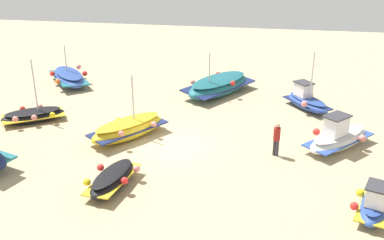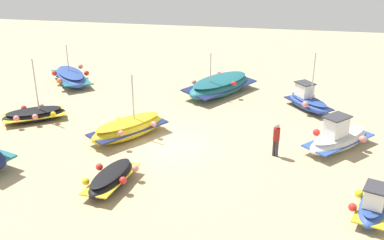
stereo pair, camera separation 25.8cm
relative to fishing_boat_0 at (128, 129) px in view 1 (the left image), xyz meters
The scene contains 10 objects.
ground_plane 2.53m from the fishing_boat_0, behind, with size 59.14×59.14×0.00m, color tan.
fishing_boat_0 is the anchor object (origin of this frame).
fishing_boat_1 11.02m from the fishing_boat_0, 148.10° to the right, with size 2.95×3.33×3.54m.
fishing_boat_2 8.48m from the fishing_boat_0, 116.91° to the right, with size 4.76×5.70×3.01m.
fishing_boat_3 6.07m from the fishing_boat_0, 11.83° to the right, with size 3.62×3.01×3.59m.
fishing_boat_5 10.28m from the fishing_boat_0, 49.52° to the right, with size 4.12×4.53×2.75m.
fishing_boat_6 12.30m from the fishing_boat_0, 156.42° to the left, with size 2.13×3.30×1.49m.
fishing_boat_7 10.57m from the fishing_boat_0, behind, with size 3.81×3.95×1.81m.
fishing_boat_9 4.83m from the fishing_boat_0, 99.25° to the left, with size 2.01×3.28×0.86m.
person_walking 7.57m from the fishing_boat_0, behind, with size 0.32×0.32×1.69m.
Camera 1 is at (-4.37, 20.01, 10.08)m, focal length 42.29 mm.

